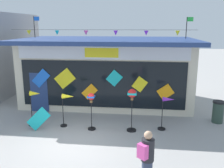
{
  "coord_description": "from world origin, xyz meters",
  "views": [
    {
      "loc": [
        2.35,
        -8.22,
        4.29
      ],
      "look_at": [
        1.12,
        2.45,
        1.73
      ],
      "focal_mm": 39.55,
      "sensor_mm": 36.0,
      "label": 1
    }
  ],
  "objects_px": {
    "wind_spinner_center_left": "(91,103)",
    "person_near_camera": "(147,160)",
    "wind_spinner_right": "(166,108)",
    "trash_bin": "(218,112)",
    "wind_spinner_far_left": "(34,102)",
    "wind_spinner_left": "(67,102)",
    "wind_spinner_center_right": "(132,99)",
    "kite_shop_building": "(108,70)",
    "display_kite_on_ground": "(39,119)"
  },
  "relations": [
    {
      "from": "wind_spinner_center_left",
      "to": "person_near_camera",
      "type": "bearing_deg",
      "value": -59.18
    },
    {
      "from": "wind_spinner_right",
      "to": "trash_bin",
      "type": "relative_size",
      "value": 1.43
    },
    {
      "from": "wind_spinner_center_left",
      "to": "trash_bin",
      "type": "relative_size",
      "value": 1.59
    },
    {
      "from": "wind_spinner_far_left",
      "to": "wind_spinner_center_left",
      "type": "distance_m",
      "value": 2.53
    },
    {
      "from": "wind_spinner_left",
      "to": "wind_spinner_right",
      "type": "relative_size",
      "value": 1.03
    },
    {
      "from": "wind_spinner_far_left",
      "to": "wind_spinner_left",
      "type": "height_order",
      "value": "wind_spinner_far_left"
    },
    {
      "from": "wind_spinner_far_left",
      "to": "wind_spinner_center_right",
      "type": "height_order",
      "value": "wind_spinner_center_right"
    },
    {
      "from": "wind_spinner_center_right",
      "to": "kite_shop_building",
      "type": "bearing_deg",
      "value": 110.72
    },
    {
      "from": "kite_shop_building",
      "to": "wind_spinner_left",
      "type": "distance_m",
      "value": 4.16
    },
    {
      "from": "wind_spinner_far_left",
      "to": "trash_bin",
      "type": "height_order",
      "value": "wind_spinner_far_left"
    },
    {
      "from": "wind_spinner_left",
      "to": "wind_spinner_center_left",
      "type": "bearing_deg",
      "value": -10.07
    },
    {
      "from": "wind_spinner_right",
      "to": "display_kite_on_ground",
      "type": "distance_m",
      "value": 5.32
    },
    {
      "from": "kite_shop_building",
      "to": "wind_spinner_far_left",
      "type": "bearing_deg",
      "value": -124.03
    },
    {
      "from": "wind_spinner_far_left",
      "to": "person_near_camera",
      "type": "height_order",
      "value": "person_near_camera"
    },
    {
      "from": "kite_shop_building",
      "to": "display_kite_on_ground",
      "type": "relative_size",
      "value": 10.0
    },
    {
      "from": "wind_spinner_right",
      "to": "wind_spinner_center_left",
      "type": "bearing_deg",
      "value": -173.91
    },
    {
      "from": "person_near_camera",
      "to": "wind_spinner_center_left",
      "type": "bearing_deg",
      "value": -17.81
    },
    {
      "from": "wind_spinner_far_left",
      "to": "wind_spinner_left",
      "type": "xyz_separation_m",
      "value": [
        1.44,
        0.05,
        0.03
      ]
    },
    {
      "from": "wind_spinner_left",
      "to": "wind_spinner_center_right",
      "type": "relative_size",
      "value": 0.82
    },
    {
      "from": "person_near_camera",
      "to": "trash_bin",
      "type": "relative_size",
      "value": 1.68
    },
    {
      "from": "kite_shop_building",
      "to": "person_near_camera",
      "type": "height_order",
      "value": "kite_shop_building"
    },
    {
      "from": "wind_spinner_left",
      "to": "display_kite_on_ground",
      "type": "bearing_deg",
      "value": -153.7
    },
    {
      "from": "kite_shop_building",
      "to": "wind_spinner_far_left",
      "type": "distance_m",
      "value": 4.83
    },
    {
      "from": "trash_bin",
      "to": "wind_spinner_left",
      "type": "bearing_deg",
      "value": -169.42
    },
    {
      "from": "wind_spinner_left",
      "to": "wind_spinner_center_left",
      "type": "relative_size",
      "value": 0.92
    },
    {
      "from": "wind_spinner_center_right",
      "to": "trash_bin",
      "type": "height_order",
      "value": "wind_spinner_center_right"
    },
    {
      "from": "kite_shop_building",
      "to": "wind_spinner_center_right",
      "type": "height_order",
      "value": "kite_shop_building"
    },
    {
      "from": "display_kite_on_ground",
      "to": "wind_spinner_right",
      "type": "bearing_deg",
      "value": 7.24
    },
    {
      "from": "wind_spinner_center_left",
      "to": "display_kite_on_ground",
      "type": "height_order",
      "value": "wind_spinner_center_left"
    },
    {
      "from": "kite_shop_building",
      "to": "wind_spinner_center_left",
      "type": "xyz_separation_m",
      "value": [
        -0.14,
        -4.1,
        -0.64
      ]
    },
    {
      "from": "wind_spinner_far_left",
      "to": "wind_spinner_center_right",
      "type": "distance_m",
      "value": 4.21
    },
    {
      "from": "wind_spinner_center_right",
      "to": "display_kite_on_ground",
      "type": "xyz_separation_m",
      "value": [
        -3.84,
        -0.39,
        -0.87
      ]
    },
    {
      "from": "kite_shop_building",
      "to": "trash_bin",
      "type": "xyz_separation_m",
      "value": [
        5.36,
        -2.67,
        -1.33
      ]
    },
    {
      "from": "wind_spinner_left",
      "to": "wind_spinner_right",
      "type": "bearing_deg",
      "value": 1.86
    },
    {
      "from": "wind_spinner_far_left",
      "to": "wind_spinner_right",
      "type": "height_order",
      "value": "wind_spinner_far_left"
    },
    {
      "from": "kite_shop_building",
      "to": "wind_spinner_center_left",
      "type": "distance_m",
      "value": 4.15
    },
    {
      "from": "wind_spinner_left",
      "to": "person_near_camera",
      "type": "height_order",
      "value": "person_near_camera"
    },
    {
      "from": "trash_bin",
      "to": "kite_shop_building",
      "type": "bearing_deg",
      "value": 153.47
    },
    {
      "from": "kite_shop_building",
      "to": "trash_bin",
      "type": "height_order",
      "value": "kite_shop_building"
    },
    {
      "from": "wind_spinner_far_left",
      "to": "wind_spinner_left",
      "type": "relative_size",
      "value": 1.06
    },
    {
      "from": "trash_bin",
      "to": "display_kite_on_ground",
      "type": "bearing_deg",
      "value": -167.05
    },
    {
      "from": "wind_spinner_left",
      "to": "wind_spinner_center_right",
      "type": "distance_m",
      "value": 2.78
    },
    {
      "from": "wind_spinner_center_right",
      "to": "wind_spinner_center_left",
      "type": "bearing_deg",
      "value": -178.21
    },
    {
      "from": "wind_spinner_right",
      "to": "kite_shop_building",
      "type": "bearing_deg",
      "value": 128.0
    },
    {
      "from": "wind_spinner_right",
      "to": "person_near_camera",
      "type": "relative_size",
      "value": 0.85
    },
    {
      "from": "kite_shop_building",
      "to": "person_near_camera",
      "type": "relative_size",
      "value": 5.53
    },
    {
      "from": "trash_bin",
      "to": "display_kite_on_ground",
      "type": "relative_size",
      "value": 1.08
    },
    {
      "from": "kite_shop_building",
      "to": "person_near_camera",
      "type": "bearing_deg",
      "value": -75.18
    },
    {
      "from": "wind_spinner_left",
      "to": "kite_shop_building",
      "type": "bearing_deg",
      "value": 72.44
    },
    {
      "from": "wind_spinner_left",
      "to": "trash_bin",
      "type": "relative_size",
      "value": 1.47
    }
  ]
}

